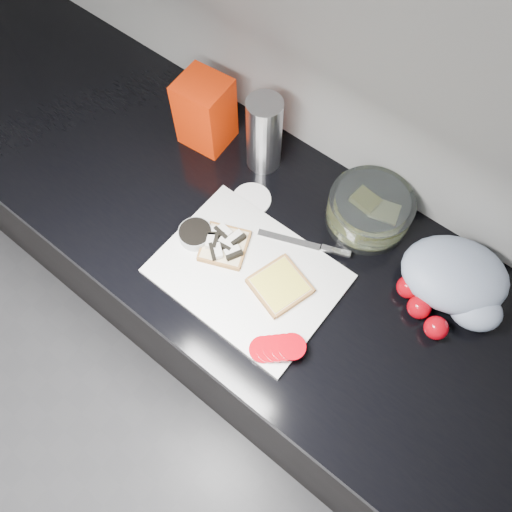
# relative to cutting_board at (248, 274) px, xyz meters

# --- Properties ---
(base_cabinet) EXTENTS (3.50, 0.60, 0.86)m
(base_cabinet) POSITION_rel_cutting_board_xyz_m (0.09, 0.09, -0.48)
(base_cabinet) COLOR black
(base_cabinet) RESTS_ON ground
(countertop) EXTENTS (3.50, 0.64, 0.04)m
(countertop) POSITION_rel_cutting_board_xyz_m (0.09, 0.09, -0.03)
(countertop) COLOR black
(countertop) RESTS_ON base_cabinet
(cutting_board) EXTENTS (0.40, 0.30, 0.01)m
(cutting_board) POSITION_rel_cutting_board_xyz_m (0.00, 0.00, 0.00)
(cutting_board) COLOR white
(cutting_board) RESTS_ON countertop
(bread_left) EXTENTS (0.14, 0.14, 0.03)m
(bread_left) POSITION_rel_cutting_board_xyz_m (-0.08, 0.02, 0.02)
(bread_left) COLOR beige
(bread_left) RESTS_ON cutting_board
(bread_right) EXTENTS (0.15, 0.15, 0.02)m
(bread_right) POSITION_rel_cutting_board_xyz_m (0.08, 0.02, 0.01)
(bread_right) COLOR beige
(bread_right) RESTS_ON cutting_board
(tomato_slices) EXTENTS (0.12, 0.11, 0.02)m
(tomato_slices) POSITION_rel_cutting_board_xyz_m (0.16, -0.10, 0.02)
(tomato_slices) COLOR #B0040E
(tomato_slices) RESTS_ON cutting_board
(knife) EXTENTS (0.21, 0.10, 0.01)m
(knife) POSITION_rel_cutting_board_xyz_m (0.08, 0.15, 0.01)
(knife) COLOR #B7B7BC
(knife) RESTS_ON cutting_board
(seed_tub) EXTENTS (0.08, 0.08, 0.04)m
(seed_tub) POSITION_rel_cutting_board_xyz_m (-0.15, -0.00, 0.02)
(seed_tub) COLOR #AAAFB0
(seed_tub) RESTS_ON countertop
(tub_lid) EXTENTS (0.11, 0.11, 0.01)m
(tub_lid) POSITION_rel_cutting_board_xyz_m (-0.12, 0.17, -0.00)
(tub_lid) COLOR white
(tub_lid) RESTS_ON countertop
(glass_bowl) EXTENTS (0.20, 0.20, 0.08)m
(glass_bowl) POSITION_rel_cutting_board_xyz_m (0.13, 0.29, 0.04)
(glass_bowl) COLOR silver
(glass_bowl) RESTS_ON countertop
(bread_bag) EXTENTS (0.13, 0.12, 0.19)m
(bread_bag) POSITION_rel_cutting_board_xyz_m (-0.34, 0.25, 0.09)
(bread_bag) COLOR #F42304
(bread_bag) RESTS_ON countertop
(steel_canister) EXTENTS (0.09, 0.09, 0.21)m
(steel_canister) POSITION_rel_cutting_board_xyz_m (-0.17, 0.28, 0.10)
(steel_canister) COLOR #B9B9BE
(steel_canister) RESTS_ON countertop
(grocery_bag) EXTENTS (0.29, 0.26, 0.10)m
(grocery_bag) POSITION_rel_cutting_board_xyz_m (0.38, 0.26, 0.04)
(grocery_bag) COLOR #97A2BA
(grocery_bag) RESTS_ON countertop
(whole_tomatoes) EXTENTS (0.15, 0.10, 0.05)m
(whole_tomatoes) POSITION_rel_cutting_board_xyz_m (0.35, 0.16, 0.02)
(whole_tomatoes) COLOR #B0040E
(whole_tomatoes) RESTS_ON countertop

